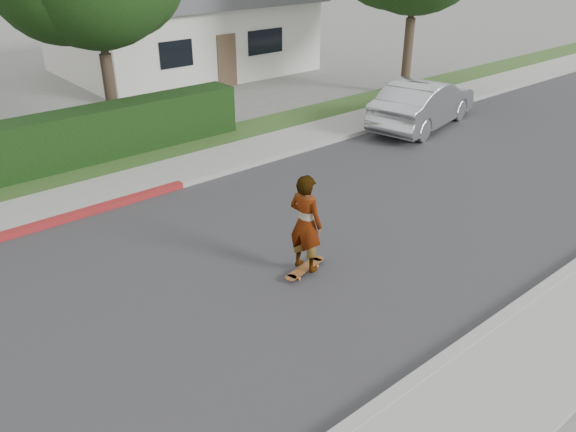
% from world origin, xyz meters
% --- Properties ---
extents(ground, '(120.00, 120.00, 0.00)m').
position_xyz_m(ground, '(0.00, 0.00, 0.00)').
color(ground, slate).
rests_on(ground, ground).
extents(road, '(60.00, 8.00, 0.01)m').
position_xyz_m(road, '(0.00, 0.00, 0.01)').
color(road, '#2D2D30').
rests_on(road, ground).
extents(curb_near, '(60.00, 0.20, 0.15)m').
position_xyz_m(curb_near, '(0.00, -4.10, 0.07)').
color(curb_near, '#9E9E99').
rests_on(curb_near, ground).
extents(sidewalk_near, '(60.00, 1.60, 0.12)m').
position_xyz_m(sidewalk_near, '(0.00, -5.00, 0.06)').
color(sidewalk_near, gray).
rests_on(sidewalk_near, ground).
extents(curb_far, '(60.00, 0.20, 0.15)m').
position_xyz_m(curb_far, '(0.00, 4.10, 0.07)').
color(curb_far, '#9E9E99').
rests_on(curb_far, ground).
extents(sidewalk_far, '(60.00, 1.60, 0.12)m').
position_xyz_m(sidewalk_far, '(0.00, 5.00, 0.06)').
color(sidewalk_far, gray).
rests_on(sidewalk_far, ground).
extents(planting_strip, '(60.00, 1.60, 0.10)m').
position_xyz_m(planting_strip, '(0.00, 6.60, 0.05)').
color(planting_strip, '#2D4C1E').
rests_on(planting_strip, ground).
extents(house, '(10.60, 8.60, 4.30)m').
position_xyz_m(house, '(8.00, 16.00, 2.10)').
color(house, beige).
rests_on(house, ground).
extents(skateboard, '(1.09, 0.43, 0.10)m').
position_xyz_m(skateboard, '(0.78, -0.87, 0.09)').
color(skateboard, '#CC6F38').
rests_on(skateboard, ground).
extents(skateboarder, '(0.58, 0.76, 1.88)m').
position_xyz_m(skateboarder, '(0.78, -0.87, 1.05)').
color(skateboarder, white).
rests_on(skateboarder, skateboard).
extents(car_silver, '(4.96, 2.64, 1.55)m').
position_xyz_m(car_silver, '(9.65, 3.39, 0.78)').
color(car_silver, '#B0B4B8').
rests_on(car_silver, ground).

